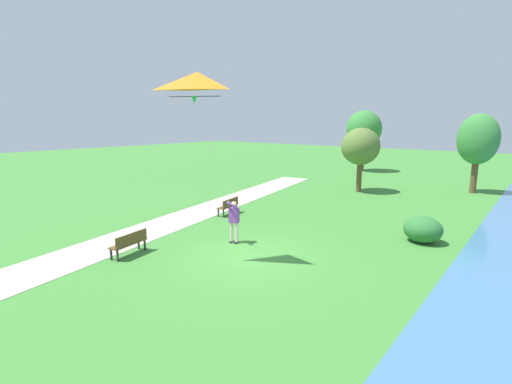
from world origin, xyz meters
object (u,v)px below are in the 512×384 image
person_kite_flyer (234,218)px  tree_behind_path (364,129)px  flying_kite (197,89)px  park_bench_far_walkway (229,205)px  lakeside_shrub (423,229)px  park_bench_near_walkway (129,242)px  tree_treeline_right (361,147)px  tree_horizon_far (478,140)px

person_kite_flyer → tree_behind_path: bearing=101.3°
flying_kite → park_bench_far_walkway: (-3.74, 5.50, -5.45)m
person_kite_flyer → park_bench_far_walkway: 4.81m
lakeside_shrub → person_kite_flyer: bearing=-141.0°
tree_behind_path → lakeside_shrub: size_ratio=3.90×
park_bench_near_walkway → tree_behind_path: bearing=95.8°
person_kite_flyer → tree_treeline_right: (-0.63, 13.97, 2.13)m
park_bench_far_walkway → tree_behind_path: bearing=94.2°
flying_kite → tree_treeline_right: 16.35m
person_kite_flyer → tree_horizon_far: tree_horizon_far is taller
lakeside_shrub → tree_horizon_far: bearing=91.1°
flying_kite → park_bench_far_walkway: bearing=124.2°
park_bench_far_walkway → lakeside_shrub: 9.54m
flying_kite → lakeside_shrub: flying_kite is taller
tree_behind_path → tree_horizon_far: size_ratio=1.10×
tree_treeline_right → lakeside_shrub: bearing=-53.7°
tree_treeline_right → lakeside_shrub: (6.67, -9.07, -2.63)m
park_bench_far_walkway → person_kite_flyer: bearing=-45.0°
flying_kite → tree_treeline_right: size_ratio=1.03×
park_bench_far_walkway → tree_horizon_far: size_ratio=0.28×
tree_behind_path → tree_horizon_far: tree_behind_path is taller
flying_kite → tree_behind_path: (-5.32, 26.99, -1.80)m
lakeside_shrub → park_bench_far_walkway: bearing=-170.9°
person_kite_flyer → park_bench_near_walkway: bearing=-120.5°
park_bench_far_walkway → tree_treeline_right: size_ratio=0.35×
tree_behind_path → tree_treeline_right: bearing=-68.3°
park_bench_near_walkway → tree_behind_path: (-2.90, 28.37, 3.65)m
park_bench_far_walkway → park_bench_near_walkway: bearing=-79.1°
tree_horizon_far → tree_treeline_right: bearing=-144.5°
person_kite_flyer → tree_treeline_right: size_ratio=0.41×
lakeside_shrub → tree_treeline_right: bearing=126.3°
tree_behind_path → flying_kite: bearing=-78.9°
park_bench_far_walkway → flying_kite: bearing=-55.8°
park_bench_far_walkway → tree_treeline_right: bearing=75.4°
park_bench_near_walkway → tree_horizon_far: (7.84, 22.04, 3.17)m
tree_horizon_far → lakeside_shrub: size_ratio=3.55×
person_kite_flyer → park_bench_near_walkway: person_kite_flyer is taller
park_bench_near_walkway → tree_behind_path: 28.75m
person_kite_flyer → park_bench_far_walkway: (-3.38, 3.38, -0.54)m
flying_kite → tree_treeline_right: (-0.98, 16.08, -2.78)m
tree_treeline_right → person_kite_flyer: bearing=-87.4°
person_kite_flyer → tree_treeline_right: bearing=92.6°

